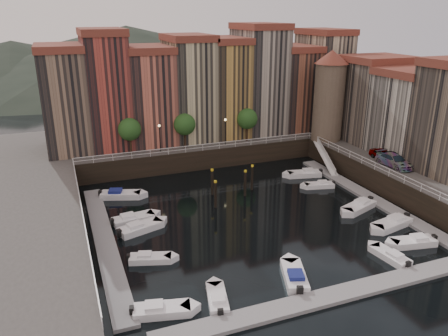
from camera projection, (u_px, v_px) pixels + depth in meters
name	position (u px, v px, depth m)	size (l,w,h in m)	color
ground	(247.00, 214.00, 50.62)	(200.00, 200.00, 0.00)	black
quay_far	(184.00, 143.00, 72.96)	(80.00, 20.00, 3.00)	black
quay_right	(446.00, 177.00, 57.83)	(20.00, 36.00, 3.00)	black
dock_left	(105.00, 241.00, 44.20)	(2.00, 28.00, 0.35)	gray
dock_right	(367.00, 196.00, 55.16)	(2.00, 28.00, 0.35)	gray
dock_near	(331.00, 296.00, 35.62)	(30.00, 2.00, 0.35)	gray
mountains	(118.00, 57.00, 145.21)	(145.00, 100.00, 18.00)	#2D382D
far_terrace	(207.00, 87.00, 68.71)	(48.70, 10.30, 17.50)	#826852
right_terrace	(414.00, 109.00, 59.71)	(9.30, 24.30, 14.00)	#6D5F52
corner_tower	(329.00, 94.00, 66.70)	(5.20, 5.20, 13.80)	#6B5B4C
promenade_trees	(189.00, 124.00, 63.95)	(21.20, 3.20, 5.20)	black
street_lamps	(193.00, 130.00, 63.41)	(10.36, 0.36, 4.18)	black
railings	(231.00, 170.00, 53.64)	(36.08, 34.04, 0.52)	white
gangway	(325.00, 157.00, 64.55)	(2.78, 8.32, 3.73)	white
mooring_pilings	(232.00, 185.00, 54.74)	(6.72, 4.24, 3.78)	black
boat_left_0	(160.00, 310.00, 33.66)	(4.77, 2.64, 1.07)	white
boat_left_1	(149.00, 258.00, 40.83)	(4.23, 2.60, 0.95)	white
boat_left_2	(140.00, 228.00, 46.44)	(5.16, 3.19, 1.16)	white
boat_left_3	(133.00, 219.00, 48.49)	(4.99, 2.37, 1.12)	white
boat_left_4	(120.00, 195.00, 54.88)	(5.32, 3.39, 1.20)	white
boat_right_0	(414.00, 242.00, 43.68)	(4.86, 2.53, 1.09)	white
boat_right_1	(392.00, 223.00, 47.42)	(5.32, 2.86, 1.19)	white
boat_right_2	(359.00, 206.00, 51.58)	(5.21, 3.40, 1.17)	white
boat_right_3	(320.00, 185.00, 58.17)	(4.18, 2.34, 0.94)	white
boat_right_4	(305.00, 174.00, 62.08)	(5.10, 2.81, 1.14)	white
boat_near_0	(217.00, 299.00, 35.04)	(2.36, 4.26, 0.95)	white
boat_near_1	(295.00, 276.00, 37.92)	(3.30, 5.12, 1.15)	white
boat_near_3	(391.00, 256.00, 41.19)	(2.04, 4.38, 0.99)	white
car_a	(383.00, 155.00, 59.42)	(1.65, 4.11, 1.40)	gray
car_b	(396.00, 159.00, 57.64)	(1.58, 4.52, 1.49)	gray
car_c	(394.00, 161.00, 56.67)	(2.23, 5.48, 1.59)	gray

